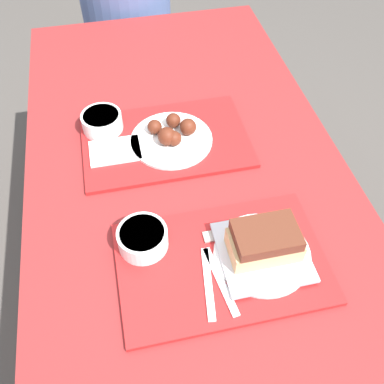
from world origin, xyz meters
TOP-DOWN VIEW (x-y plane):
  - ground_plane at (0.00, 0.00)m, footprint 12.00×12.00m
  - picnic_table at (0.00, 0.00)m, footprint 0.84×1.77m
  - picnic_bench_far at (0.00, 1.11)m, footprint 0.80×0.28m
  - tray_near at (0.02, -0.23)m, footprint 0.46×0.30m
  - tray_far at (-0.04, 0.18)m, footprint 0.46×0.30m
  - bowl_coleslaw_near at (-0.15, -0.15)m, footprint 0.11×0.11m
  - brisket_sandwich_plate at (0.11, -0.23)m, footprint 0.22×0.22m
  - plastic_fork_near at (-0.03, -0.28)m, footprint 0.04×0.17m
  - plastic_knife_near at (-0.00, -0.28)m, footprint 0.04×0.17m
  - condiment_packet at (0.01, -0.16)m, footprint 0.04×0.03m
  - bowl_coleslaw_far at (-0.20, 0.26)m, footprint 0.11×0.11m
  - wings_plate_far at (-0.02, 0.18)m, footprint 0.23×0.23m
  - napkin_far at (-0.18, 0.16)m, footprint 0.14×0.10m
  - person_seated_across at (-0.05, 1.11)m, footprint 0.38×0.38m

SIDE VIEW (x-z plane):
  - ground_plane at x=0.00m, z-range 0.00..0.00m
  - picnic_bench_far at x=0.00m, z-range 0.15..0.57m
  - picnic_table at x=0.00m, z-range 0.29..1.06m
  - person_seated_across at x=-0.05m, z-range 0.36..1.04m
  - tray_near at x=0.02m, z-range 0.77..0.78m
  - tray_far at x=-0.04m, z-range 0.77..0.78m
  - plastic_fork_near at x=-0.03m, z-range 0.78..0.79m
  - plastic_knife_near at x=0.00m, z-range 0.78..0.79m
  - condiment_packet at x=0.01m, z-range 0.78..0.79m
  - napkin_far at x=-0.18m, z-range 0.78..0.79m
  - wings_plate_far at x=-0.02m, z-range 0.77..0.83m
  - bowl_coleslaw_near at x=-0.15m, z-range 0.79..0.84m
  - bowl_coleslaw_far at x=-0.20m, z-range 0.79..0.84m
  - brisket_sandwich_plate at x=0.11m, z-range 0.77..0.86m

